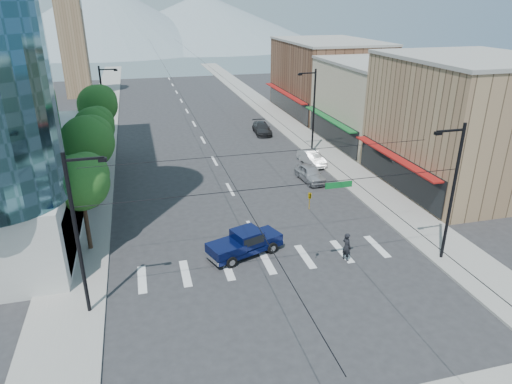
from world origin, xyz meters
TOP-DOWN VIEW (x-y plane):
  - ground at (0.00, 0.00)m, footprint 160.00×160.00m
  - sidewalk_left at (-12.00, 40.00)m, footprint 4.00×120.00m
  - sidewalk_right at (12.00, 40.00)m, footprint 4.00×120.00m
  - shop_near at (20.00, 10.00)m, footprint 12.00×14.00m
  - shop_mid at (20.00, 24.00)m, footprint 12.00×14.00m
  - shop_far at (20.00, 40.00)m, footprint 12.00×18.00m
  - clock_tower at (-16.50, 62.00)m, footprint 4.80×4.80m
  - mountain_left at (-15.00, 150.00)m, footprint 80.00×80.00m
  - mountain_right at (20.00, 160.00)m, footprint 90.00×90.00m
  - tree_near at (-11.07, 6.10)m, footprint 3.65×3.64m
  - tree_midnear at (-11.07, 13.10)m, footprint 4.09×4.09m
  - tree_midfar at (-11.07, 20.10)m, footprint 3.65×3.64m
  - tree_far at (-11.07, 27.10)m, footprint 4.09×4.09m
  - signal_rig at (0.19, -1.00)m, footprint 21.80×0.20m
  - lamp_pole_nw at (-10.67, 30.00)m, footprint 2.00×0.25m
  - lamp_pole_ne at (10.67, 22.00)m, footprint 2.00×0.25m
  - pickup_truck at (-1.35, 2.79)m, footprint 5.35×3.36m
  - pedestrian at (4.78, 0.46)m, footprint 0.63×0.80m
  - parked_car_near at (7.60, 14.19)m, footprint 2.03×4.38m
  - parked_car_mid at (9.40, 18.45)m, footprint 1.90×4.35m
  - parked_car_far at (7.60, 30.96)m, footprint 2.30×4.89m

SIDE VIEW (x-z plane):
  - ground at x=0.00m, z-range 0.00..0.00m
  - sidewalk_left at x=-12.00m, z-range 0.00..0.15m
  - sidewalk_right at x=12.00m, z-range 0.00..0.15m
  - parked_car_far at x=7.60m, z-range 0.00..1.38m
  - parked_car_mid at x=9.40m, z-range 0.00..1.39m
  - parked_car_near at x=7.60m, z-range 0.00..1.45m
  - pickup_truck at x=-1.35m, z-range 0.04..1.75m
  - pedestrian at x=4.78m, z-range 0.00..1.92m
  - shop_mid at x=20.00m, z-range 0.00..9.00m
  - signal_rig at x=0.19m, z-range 0.14..9.14m
  - lamp_pole_nw at x=-10.67m, z-range 0.44..9.44m
  - lamp_pole_ne at x=10.67m, z-range 0.44..9.44m
  - tree_near at x=-11.07m, z-range 1.64..8.34m
  - tree_midfar at x=-11.07m, z-range 1.64..8.34m
  - shop_far at x=20.00m, z-range 0.00..10.00m
  - shop_near at x=20.00m, z-range 0.00..11.00m
  - tree_midnear at x=-11.07m, z-range 1.83..9.35m
  - tree_far at x=-11.07m, z-range 1.83..9.35m
  - mountain_right at x=20.00m, z-range 0.00..18.00m
  - clock_tower at x=-16.50m, z-range 0.44..20.84m
  - mountain_left at x=-15.00m, z-range 0.00..22.00m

